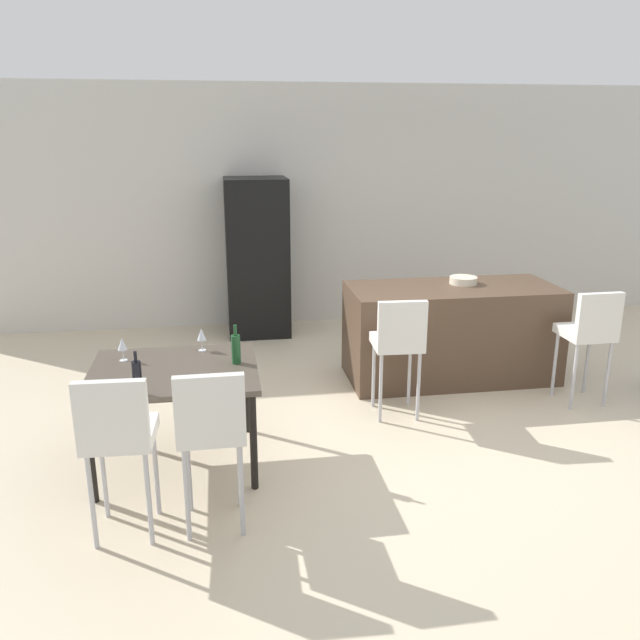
% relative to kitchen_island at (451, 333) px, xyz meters
% --- Properties ---
extents(ground_plane, '(10.00, 10.00, 0.00)m').
position_rel_kitchen_island_xyz_m(ground_plane, '(-0.65, -0.81, -0.46)').
color(ground_plane, beige).
extents(back_wall, '(10.00, 0.12, 2.90)m').
position_rel_kitchen_island_xyz_m(back_wall, '(-0.65, 2.22, 0.99)').
color(back_wall, beige).
rests_on(back_wall, ground_plane).
extents(kitchen_island, '(2.00, 0.87, 0.92)m').
position_rel_kitchen_island_xyz_m(kitchen_island, '(0.00, 0.00, 0.00)').
color(kitchen_island, '#4C3828').
rests_on(kitchen_island, ground_plane).
extents(bar_chair_left, '(0.42, 0.42, 1.05)m').
position_rel_kitchen_island_xyz_m(bar_chair_left, '(-0.77, -0.81, 0.24)').
color(bar_chair_left, silver).
rests_on(bar_chair_left, ground_plane).
extents(bar_chair_middle, '(0.40, 0.40, 1.05)m').
position_rel_kitchen_island_xyz_m(bar_chair_middle, '(0.95, -0.81, 0.24)').
color(bar_chair_middle, silver).
rests_on(bar_chair_middle, ground_plane).
extents(dining_table, '(1.17, 0.99, 0.74)m').
position_rel_kitchen_island_xyz_m(dining_table, '(-2.56, -1.34, 0.21)').
color(dining_table, '#4C4238').
rests_on(dining_table, ground_plane).
extents(dining_chair_near, '(0.42, 0.42, 1.05)m').
position_rel_kitchen_island_xyz_m(dining_chair_near, '(-2.83, -2.20, 0.24)').
color(dining_chair_near, silver).
rests_on(dining_chair_near, ground_plane).
extents(dining_chair_far, '(0.40, 0.40, 1.05)m').
position_rel_kitchen_island_xyz_m(dining_chair_far, '(-2.29, -2.20, 0.24)').
color(dining_chair_far, silver).
rests_on(dining_chair_far, ground_plane).
extents(wine_bottle_corner, '(0.06, 0.06, 0.29)m').
position_rel_kitchen_island_xyz_m(wine_bottle_corner, '(-2.75, -1.77, 0.40)').
color(wine_bottle_corner, black).
rests_on(wine_bottle_corner, dining_table).
extents(wine_bottle_inner, '(0.07, 0.07, 0.29)m').
position_rel_kitchen_island_xyz_m(wine_bottle_inner, '(-2.11, -1.29, 0.39)').
color(wine_bottle_inner, '#194723').
rests_on(wine_bottle_inner, dining_table).
extents(wine_glass_left, '(0.07, 0.07, 0.17)m').
position_rel_kitchen_island_xyz_m(wine_glass_left, '(-2.93, -1.11, 0.40)').
color(wine_glass_left, silver).
rests_on(wine_glass_left, dining_table).
extents(wine_glass_middle, '(0.07, 0.07, 0.17)m').
position_rel_kitchen_island_xyz_m(wine_glass_middle, '(-2.36, -0.97, 0.40)').
color(wine_glass_middle, silver).
rests_on(wine_glass_middle, dining_table).
extents(refrigerator, '(0.72, 0.68, 1.84)m').
position_rel_kitchen_island_xyz_m(refrigerator, '(-1.77, 1.78, 0.46)').
color(refrigerator, black).
rests_on(refrigerator, ground_plane).
extents(fruit_bowl, '(0.27, 0.27, 0.07)m').
position_rel_kitchen_island_xyz_m(fruit_bowl, '(0.14, 0.10, 0.50)').
color(fruit_bowl, beige).
rests_on(fruit_bowl, kitchen_island).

